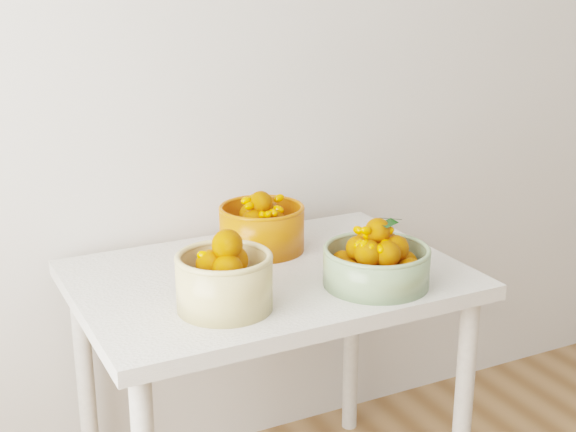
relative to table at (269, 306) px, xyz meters
name	(u,v)px	position (x,y,z in m)	size (l,w,h in m)	color
table	(269,306)	(0.00, 0.00, 0.00)	(1.00, 0.70, 0.75)	silver
bowl_cream	(225,279)	(-0.19, -0.16, 0.17)	(0.24, 0.24, 0.20)	tan
bowl_green	(376,262)	(0.21, -0.20, 0.16)	(0.31, 0.31, 0.17)	gray
bowl_orange	(262,227)	(0.06, 0.17, 0.16)	(0.31, 0.31, 0.17)	#D6530B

